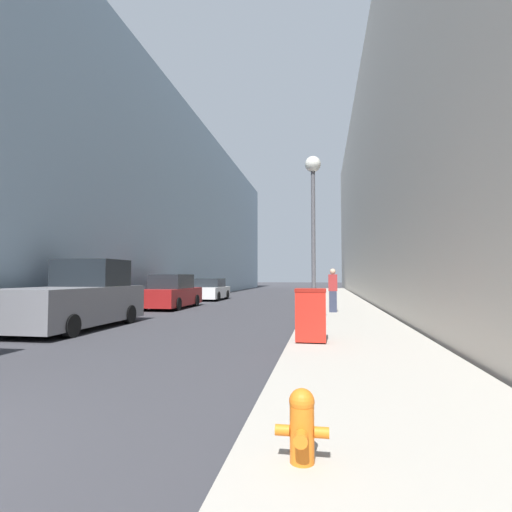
{
  "coord_description": "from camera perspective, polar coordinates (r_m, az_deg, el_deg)",
  "views": [
    {
      "loc": [
        4.88,
        -2.31,
        1.69
      ],
      "look_at": [
        1.22,
        19.39,
        2.78
      ],
      "focal_mm": 28.0,
      "sensor_mm": 36.0,
      "label": 1
    }
  ],
  "objects": [
    {
      "name": "sidewalk_right",
      "position": [
        20.39,
        12.04,
        -7.3
      ],
      "size": [
        3.34,
        60.0,
        0.16
      ],
      "color": "#9E998E",
      "rests_on": "ground"
    },
    {
      "name": "building_left_glass",
      "position": [
        32.76,
        -19.14,
        6.8
      ],
      "size": [
        12.0,
        60.0,
        14.16
      ],
      "color": "#849EB2",
      "rests_on": "ground"
    },
    {
      "name": "building_right_stone",
      "position": [
        30.29,
        26.26,
        9.74
      ],
      "size": [
        12.0,
        60.0,
        16.26
      ],
      "color": "beige",
      "rests_on": "ground"
    },
    {
      "name": "fire_hydrant",
      "position": [
        3.57,
        6.57,
        -22.76
      ],
      "size": [
        0.44,
        0.33,
        0.6
      ],
      "color": "orange",
      "rests_on": "sidewalk_right"
    },
    {
      "name": "trash_bin",
      "position": [
        9.43,
        7.83,
        -8.27
      ],
      "size": [
        0.71,
        0.64,
        1.23
      ],
      "color": "red",
      "rests_on": "sidewalk_right"
    },
    {
      "name": "lamppost",
      "position": [
        12.53,
        8.17,
        7.26
      ],
      "size": [
        0.49,
        0.49,
        5.24
      ],
      "color": "#4C4C51",
      "rests_on": "sidewalk_right"
    },
    {
      "name": "pickup_truck",
      "position": [
        14.17,
        -24.13,
        -5.64
      ],
      "size": [
        2.29,
        5.36,
        2.24
      ],
      "color": "slate",
      "rests_on": "ground"
    },
    {
      "name": "parked_sedan_near",
      "position": [
        21.33,
        -11.97,
        -5.17
      ],
      "size": [
        1.94,
        4.71,
        1.75
      ],
      "color": "maroon",
      "rests_on": "ground"
    },
    {
      "name": "parked_sedan_far",
      "position": [
        28.04,
        -6.57,
        -4.85
      ],
      "size": [
        1.99,
        4.17,
        1.5
      ],
      "color": "silver",
      "rests_on": "ground"
    },
    {
      "name": "pedestrian_on_sidewalk",
      "position": [
        17.14,
        10.92,
        -4.83
      ],
      "size": [
        0.37,
        0.24,
        1.83
      ],
      "color": "#2D3347",
      "rests_on": "sidewalk_right"
    }
  ]
}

